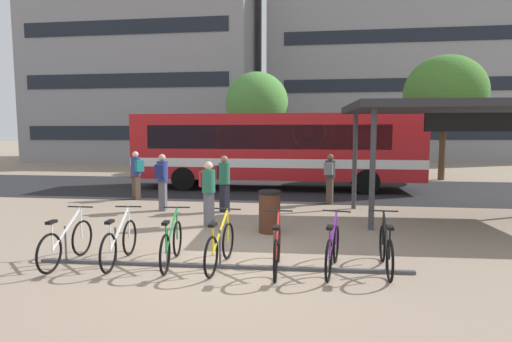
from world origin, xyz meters
TOP-DOWN VIEW (x-y plane):
  - ground at (0.00, 0.00)m, footprint 200.00×200.00m
  - bus_lane_asphalt at (0.00, 9.76)m, footprint 80.00×7.20m
  - city_bus at (0.17, 9.76)m, footprint 12.04×2.66m
  - bike_rack at (-0.06, -0.43)m, footprint 6.81×0.30m
  - parked_bicycle_white_0 at (-2.93, -0.56)m, footprint 0.52×1.72m
  - parked_bicycle_white_1 at (-1.96, -0.42)m, footprint 0.52×1.72m
  - parked_bicycle_green_2 at (-0.98, -0.37)m, footprint 0.52×1.72m
  - parked_bicycle_yellow_3 at (-0.06, -0.40)m, footprint 0.52×1.72m
  - parked_bicycle_red_4 at (0.97, -0.46)m, footprint 0.52×1.72m
  - parked_bicycle_purple_5 at (1.94, -0.34)m, footprint 0.53×1.70m
  - parked_bicycle_black_6 at (2.87, -0.22)m, footprint 0.52×1.72m
  - transit_shelter at (6.24, 4.26)m, footprint 7.33×3.83m
  - commuter_red_pack_0 at (-1.06, 2.68)m, footprint 0.56×0.60m
  - commuter_maroon_pack_1 at (-1.05, 4.56)m, footprint 0.60×0.57m
  - commuter_teal_pack_2 at (-4.67, 6.37)m, footprint 0.60×0.56m
  - commuter_grey_pack_3 at (2.26, 6.31)m, footprint 0.43×0.58m
  - commuter_navy_pack_4 at (-2.97, 4.45)m, footprint 0.36×0.54m
  - trash_bin at (0.59, 2.22)m, footprint 0.55×0.55m
  - street_tree_0 at (-1.73, 17.98)m, footprint 3.97×3.97m
  - street_tree_1 at (8.37, 14.03)m, footprint 4.01×4.01m
  - building_left_wing at (-12.51, 27.84)m, footprint 18.59×11.56m
  - building_right_wing at (10.51, 33.30)m, footprint 25.14×12.32m

SIDE VIEW (x-z plane):
  - ground at x=0.00m, z-range 0.00..0.00m
  - bus_lane_asphalt at x=0.00m, z-range 0.00..0.01m
  - bike_rack at x=-0.06m, z-range -0.26..0.44m
  - parked_bicycle_white_0 at x=-2.93m, z-range -0.11..0.88m
  - parked_bicycle_white_1 at x=-1.96m, z-range -0.11..0.88m
  - parked_bicycle_green_2 at x=-0.98m, z-range -0.11..0.88m
  - parked_bicycle_yellow_3 at x=-0.06m, z-range -0.11..0.88m
  - parked_bicycle_red_4 at x=0.97m, z-range -0.11..0.88m
  - parked_bicycle_purple_5 at x=1.94m, z-range -0.11..0.88m
  - parked_bicycle_black_6 at x=2.87m, z-range -0.11..0.88m
  - trash_bin at x=0.59m, z-range 0.00..1.03m
  - commuter_red_pack_0 at x=-1.06m, z-range 0.13..1.83m
  - commuter_grey_pack_3 at x=2.26m, z-range 0.14..1.84m
  - commuter_maroon_pack_1 at x=-1.05m, z-range 0.13..1.87m
  - commuter_teal_pack_2 at x=-4.67m, z-range 0.13..1.89m
  - commuter_navy_pack_4 at x=-2.97m, z-range 0.14..1.91m
  - city_bus at x=0.17m, z-range 0.18..3.38m
  - transit_shelter at x=6.24m, z-range 1.43..4.66m
  - street_tree_0 at x=-1.73m, z-range 1.19..7.46m
  - street_tree_1 at x=8.37m, z-range 1.24..7.55m
  - building_right_wing at x=10.51m, z-range 0.00..19.91m
  - building_left_wing at x=-12.51m, z-range 0.00..20.05m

